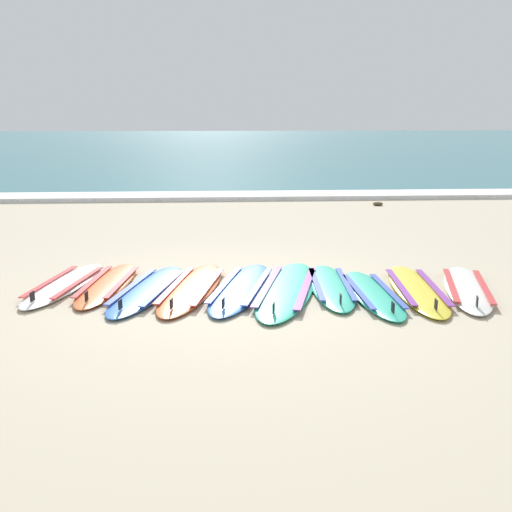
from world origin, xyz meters
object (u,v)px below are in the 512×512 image
surfboard_1 (108,284)px  surfboard_7 (373,293)px  surfboard_5 (287,289)px  surfboard_6 (331,286)px  surfboard_3 (192,288)px  surfboard_9 (467,288)px  surfboard_4 (241,288)px  surfboard_8 (417,289)px  surfboard_0 (65,284)px  surfboard_2 (148,289)px

surfboard_1 → surfboard_7: same height
surfboard_5 → surfboard_6: size_ratio=1.29×
surfboard_3 → surfboard_5: 1.16m
surfboard_1 → surfboard_9: 4.44m
surfboard_5 → surfboard_9: same height
surfboard_4 → surfboard_8: (2.12, -0.20, 0.00)m
surfboard_0 → surfboard_9: bearing=-5.5°
surfboard_9 → surfboard_0: bearing=174.5°
surfboard_2 → surfboard_7: 2.70m
surfboard_1 → surfboard_5: same height
surfboard_4 → surfboard_6: (1.11, -0.01, 0.00)m
surfboard_2 → surfboard_8: 3.26m
surfboard_0 → surfboard_2: 1.10m
surfboard_0 → surfboard_3: size_ratio=0.89×
surfboard_2 → surfboard_6: bearing=-0.1°
surfboard_1 → surfboard_3: bearing=-12.6°
surfboard_9 → surfboard_8: bearing=-179.8°
surfboard_7 → surfboard_8: size_ratio=0.89×
surfboard_0 → surfboard_2: (1.07, -0.29, -0.00)m
surfboard_2 → surfboard_7: bearing=-7.1°
surfboard_3 → surfboard_9: bearing=-3.7°
surfboard_7 → surfboard_9: 1.21m
surfboard_1 → surfboard_4: same height
surfboard_1 → surfboard_7: bearing=-10.6°
surfboard_0 → surfboard_2: same height
surfboard_2 → surfboard_9: size_ratio=1.05×
surfboard_1 → surfboard_9: (4.42, -0.45, -0.00)m
surfboard_1 → surfboard_3: (1.06, -0.24, -0.00)m
surfboard_5 → surfboard_9: size_ratio=1.22×
surfboard_1 → surfboard_8: 3.81m
surfboard_5 → surfboard_8: same height
surfboard_6 → surfboard_1: bearing=174.5°
surfboard_1 → surfboard_5: size_ratio=0.79×
surfboard_3 → surfboard_7: bearing=-9.6°
surfboard_2 → surfboard_7: (2.68, -0.33, 0.00)m
surfboard_0 → surfboard_4: size_ratio=0.89×
surfboard_4 → surfboard_7: bearing=-12.4°
surfboard_4 → surfboard_6: same height
surfboard_2 → surfboard_5: size_ratio=0.86×
surfboard_7 → surfboard_5: bearing=165.8°
surfboard_3 → surfboard_8: same height
surfboard_1 → surfboard_8: size_ratio=0.93×
surfboard_2 → surfboard_3: 0.53m
surfboard_1 → surfboard_2: 0.59m
surfboard_2 → surfboard_4: size_ratio=0.96×
surfboard_3 → surfboard_6: size_ratio=1.15×
surfboard_3 → surfboard_5: same height
surfboard_4 → surfboard_9: bearing=-4.1°
surfboard_8 → surfboard_5: bearing=176.0°
surfboard_5 → surfboard_8: 1.58m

